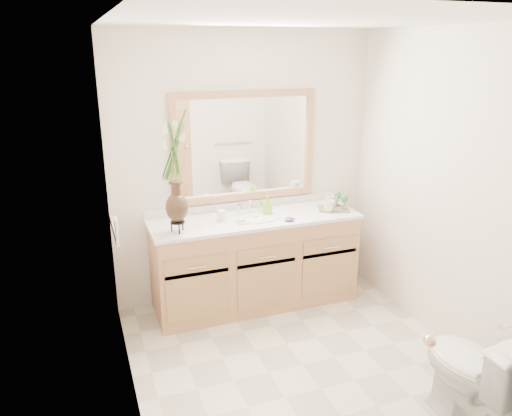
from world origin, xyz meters
name	(u,v)px	position (x,y,z in m)	size (l,w,h in m)	color
floor	(302,365)	(0.00, 0.00, 0.00)	(2.60, 2.60, 0.00)	beige
ceiling	(314,19)	(0.00, 0.00, 2.40)	(2.40, 2.60, 0.02)	white
wall_back	(244,169)	(0.00, 1.30, 1.20)	(2.40, 0.02, 2.40)	white
wall_front	(439,299)	(0.00, -1.30, 1.20)	(2.40, 0.02, 2.40)	white
wall_left	(123,233)	(-1.20, 0.00, 1.20)	(0.02, 2.60, 2.40)	white
wall_right	(453,194)	(1.20, 0.00, 1.20)	(0.02, 2.60, 2.40)	white
vanity	(255,262)	(0.00, 1.01, 0.40)	(1.80, 0.55, 0.80)	tan
counter	(255,219)	(0.00, 1.01, 0.82)	(1.84, 0.57, 0.03)	white
sink	(256,224)	(0.00, 1.00, 0.78)	(0.38, 0.34, 0.23)	white
mirror	(245,147)	(0.00, 1.28, 1.41)	(1.32, 0.04, 0.97)	white
switch_plate	(116,226)	(-1.19, 0.76, 0.98)	(0.02, 0.12, 0.12)	white
door	(374,351)	(-0.30, -1.29, 1.00)	(0.80, 0.03, 2.00)	tan
toilet	(476,375)	(0.70, -0.92, 0.37)	(0.42, 0.75, 0.74)	white
flower_vase	(174,160)	(-0.71, 0.89, 1.42)	(0.21, 0.21, 0.87)	black
tumbler	(221,216)	(-0.30, 1.03, 0.88)	(0.07, 0.07, 0.09)	silver
soap_dish	(242,221)	(-0.15, 0.92, 0.84)	(0.10, 0.10, 0.03)	silver
soap_bottle	(267,205)	(0.14, 1.08, 0.90)	(0.07, 0.07, 0.15)	#92D131
purple_dish	(290,219)	(0.24, 0.82, 0.85)	(0.09, 0.07, 0.03)	#60297C
tray	(334,209)	(0.75, 0.97, 0.84)	(0.28, 0.19, 0.01)	olive
mug_left	(329,205)	(0.66, 0.92, 0.90)	(0.10, 0.10, 0.10)	silver
mug_right	(332,200)	(0.76, 1.03, 0.90)	(0.11, 0.10, 0.11)	silver
goblet_front	(344,199)	(0.82, 0.91, 0.94)	(0.06, 0.06, 0.14)	#267441
goblet_back	(338,196)	(0.82, 1.04, 0.94)	(0.06, 0.06, 0.13)	#267441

